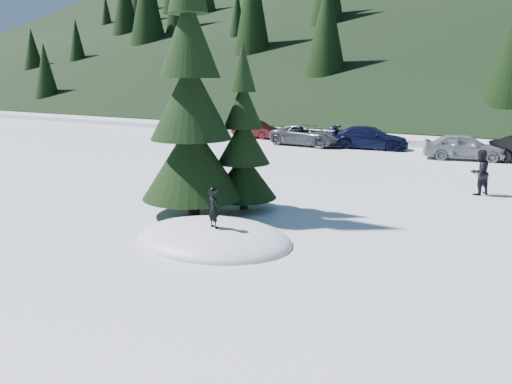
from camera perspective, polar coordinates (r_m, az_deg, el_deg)
The scene contains 12 objects.
ground at distance 13.56m, azimuth -4.85°, elevation -5.52°, with size 200.00×200.00×0.00m, color white.
snow_mound at distance 13.56m, azimuth -4.85°, elevation -5.52°, with size 4.48×3.52×0.96m, color white.
forest_hillside at distance 65.17m, azimuth 27.16°, elevation 18.68°, with size 200.00×60.00×25.00m, color black, non-canonical shape.
spruce_tall at distance 15.70m, azimuth -7.46°, elevation 9.28°, with size 3.20×3.20×8.60m.
spruce_short at distance 16.32m, azimuth -1.45°, elevation 5.21°, with size 2.20×2.20×5.37m.
child_skier at distance 12.93m, azimuth -4.86°, elevation -1.89°, with size 0.37×0.24×1.00m, color black.
adult_0 at distance 20.42m, azimuth 24.18°, elevation 2.06°, with size 0.83×0.64×1.70m, color black.
car_0 at distance 39.99m, azimuth -8.00°, elevation 7.53°, with size 1.65×4.10×1.40m, color black.
car_1 at distance 37.31m, azimuth -0.01°, elevation 7.17°, with size 1.32×3.79×1.25m, color black.
car_2 at distance 33.04m, azimuth 5.89°, elevation 6.49°, with size 2.27×4.93×1.37m, color #4A4C51.
car_3 at distance 32.16m, azimuth 12.85°, elevation 6.08°, with size 1.93×4.76×1.38m, color black.
car_4 at distance 29.22m, azimuth 22.69°, elevation 4.82°, with size 1.68×4.18×1.42m, color gray.
Camera 1 is at (7.93, -10.16, 4.23)m, focal length 35.00 mm.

